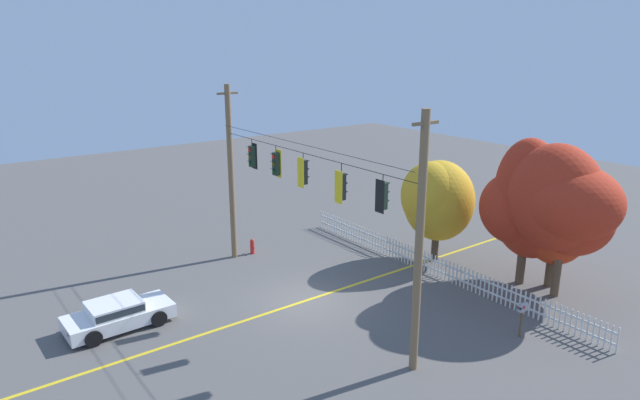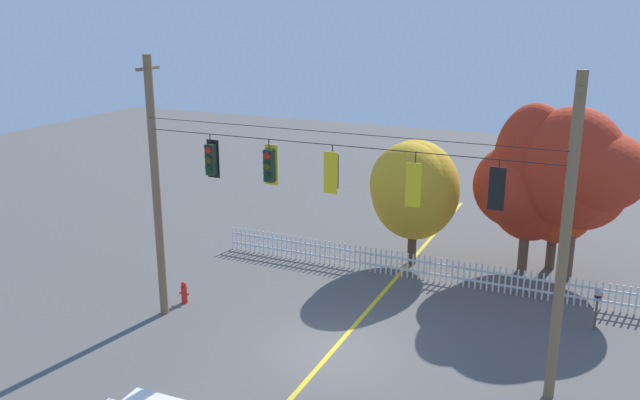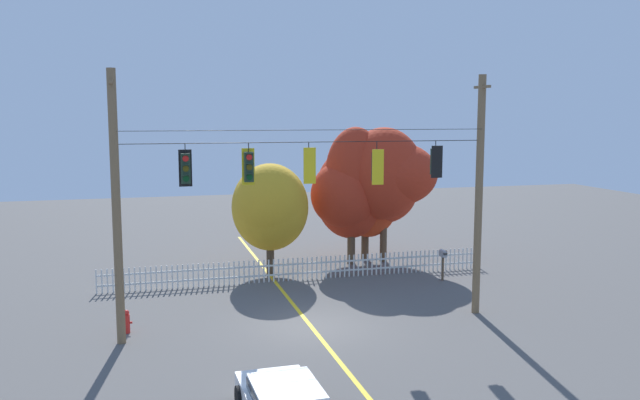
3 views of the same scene
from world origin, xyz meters
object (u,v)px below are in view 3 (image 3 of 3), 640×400
(traffic_signal_northbound_primary, at_px, (186,168))
(traffic_signal_southbound_primary, at_px, (377,167))
(autumn_maple_mid, at_px, (350,188))
(roadside_mailbox, at_px, (443,256))
(traffic_signal_northbound_secondary, at_px, (249,167))
(traffic_signal_eastbound_side, at_px, (435,161))
(autumn_oak_far_east, at_px, (367,189))
(traffic_signal_westbound_side, at_px, (309,165))
(autumn_maple_far_west, at_px, (387,178))
(autumn_maple_near_fence, at_px, (270,205))
(fire_hydrant, at_px, (127,322))

(traffic_signal_northbound_primary, bearing_deg, traffic_signal_southbound_primary, -0.17)
(autumn_maple_mid, relative_size, roadside_mailbox, 4.88)
(traffic_signal_northbound_secondary, bearing_deg, traffic_signal_eastbound_side, -0.16)
(traffic_signal_southbound_primary, relative_size, autumn_oak_far_east, 0.25)
(autumn_oak_far_east, xyz_separation_m, roadside_mailbox, (1.95, -5.00, -2.53))
(traffic_signal_eastbound_side, relative_size, autumn_maple_mid, 0.19)
(traffic_signal_northbound_secondary, height_order, autumn_oak_far_east, traffic_signal_northbound_secondary)
(traffic_signal_westbound_side, distance_m, autumn_maple_far_west, 11.13)
(autumn_maple_far_west, bearing_deg, traffic_signal_northbound_primary, -139.53)
(autumn_maple_far_west, bearing_deg, traffic_signal_southbound_primary, -113.25)
(traffic_signal_northbound_secondary, distance_m, autumn_maple_mid, 11.46)
(traffic_signal_northbound_secondary, xyz_separation_m, traffic_signal_southbound_primary, (4.57, -0.02, -0.09))
(traffic_signal_northbound_primary, height_order, autumn_maple_near_fence, traffic_signal_northbound_primary)
(traffic_signal_southbound_primary, relative_size, traffic_signal_eastbound_side, 1.14)
(autumn_maple_near_fence, bearing_deg, traffic_signal_northbound_primary, -118.38)
(traffic_signal_southbound_primary, xyz_separation_m, autumn_maple_near_fence, (-2.34, 8.04, -2.37))
(autumn_maple_mid, bearing_deg, traffic_signal_southbound_primary, -102.14)
(traffic_signal_northbound_primary, distance_m, autumn_oak_far_east, 13.99)
(autumn_oak_far_east, xyz_separation_m, fire_hydrant, (-11.81, -8.84, -3.29))
(fire_hydrant, distance_m, roadside_mailbox, 14.31)
(traffic_signal_southbound_primary, distance_m, autumn_oak_far_east, 10.50)
(autumn_maple_far_west, relative_size, roadside_mailbox, 4.86)
(traffic_signal_southbound_primary, height_order, fire_hydrant, traffic_signal_southbound_primary)
(autumn_maple_near_fence, height_order, roadside_mailbox, autumn_maple_near_fence)
(traffic_signal_northbound_secondary, xyz_separation_m, autumn_maple_far_west, (8.45, 9.00, -1.44))
(autumn_maple_near_fence, height_order, autumn_maple_mid, autumn_maple_mid)
(autumn_maple_near_fence, height_order, fire_hydrant, autumn_maple_near_fence)
(traffic_signal_westbound_side, bearing_deg, fire_hydrant, 170.90)
(roadside_mailbox, bearing_deg, traffic_signal_westbound_side, -147.16)
(autumn_maple_near_fence, xyz_separation_m, autumn_maple_mid, (4.32, 1.19, 0.55))
(traffic_signal_southbound_primary, xyz_separation_m, autumn_maple_far_west, (3.87, 9.02, -1.35))
(traffic_signal_northbound_primary, xyz_separation_m, roadside_mailbox, (11.69, 4.82, -4.60))
(traffic_signal_northbound_secondary, distance_m, autumn_maple_far_west, 12.43)
(traffic_signal_eastbound_side, bearing_deg, fire_hydrant, 174.80)
(traffic_signal_westbound_side, bearing_deg, traffic_signal_northbound_secondary, 179.45)
(traffic_signal_southbound_primary, height_order, traffic_signal_eastbound_side, same)
(autumn_maple_near_fence, bearing_deg, fire_hydrant, -132.33)
(traffic_signal_northbound_secondary, bearing_deg, roadside_mailbox, 26.70)
(traffic_signal_southbound_primary, bearing_deg, traffic_signal_northbound_secondary, 179.75)
(traffic_signal_northbound_secondary, distance_m, traffic_signal_southbound_primary, 4.58)
(fire_hydrant, bearing_deg, traffic_signal_northbound_secondary, -13.25)
(traffic_signal_northbound_secondary, distance_m, fire_hydrant, 6.86)
(traffic_signal_eastbound_side, distance_m, fire_hydrant, 12.31)
(traffic_signal_eastbound_side, height_order, autumn_maple_near_fence, traffic_signal_eastbound_side)
(autumn_oak_far_east, bearing_deg, traffic_signal_eastbound_side, -94.64)
(traffic_signal_eastbound_side, xyz_separation_m, autumn_oak_far_east, (0.80, 9.85, -2.12))
(traffic_signal_southbound_primary, bearing_deg, traffic_signal_eastbound_side, 0.02)
(traffic_signal_southbound_primary, height_order, autumn_maple_far_west, autumn_maple_far_west)
(autumn_maple_far_west, relative_size, fire_hydrant, 8.37)
(autumn_oak_far_east, relative_size, roadside_mailbox, 4.31)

